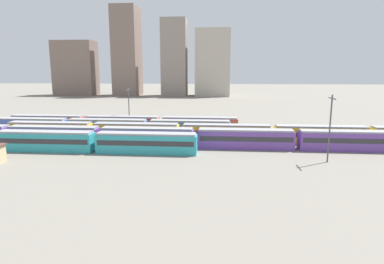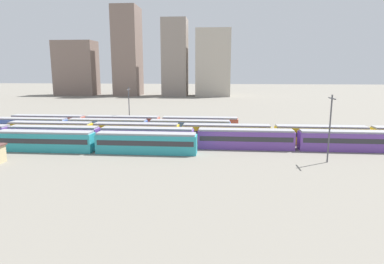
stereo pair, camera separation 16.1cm
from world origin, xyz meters
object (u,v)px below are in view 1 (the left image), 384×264
train_track_0 (45,141)px  train_track_3 (108,127)px  catenary_pole_1 (129,106)px  train_track_4 (123,124)px  train_track_2 (273,134)px  catenary_pole_0 (330,126)px  train_track_1 (196,138)px

train_track_0 → train_track_3: same height
train_track_0 → catenary_pole_1: size_ratio=5.25×
train_track_4 → train_track_2: bearing=-16.8°
train_track_3 → train_track_4: same height
train_track_4 → catenary_pole_0: (41.13, -24.07, 4.12)m
train_track_3 → train_track_4: bearing=69.8°
catenary_pole_0 → train_track_0: bearing=176.2°
train_track_0 → train_track_4: (8.22, 20.80, 0.00)m
train_track_1 → catenary_pole_0: bearing=-21.0°
catenary_pole_1 → catenary_pole_0: bearing=-33.9°
catenary_pole_0 → catenary_pole_1: size_ratio=1.03×
train_track_4 → catenary_pole_1: (0.90, 2.95, 3.96)m
train_track_2 → catenary_pole_1: catenary_pole_1 is taller
train_track_1 → train_track_2: (15.35, 5.20, 0.00)m
train_track_1 → train_track_3: bearing=153.7°
train_track_2 → train_track_0: bearing=-166.3°
catenary_pole_1 → train_track_1: bearing=-45.5°
train_track_1 → catenary_pole_1: size_ratio=10.59×
train_track_0 → train_track_1: 27.83m
train_track_2 → train_track_4: same height
train_track_1 → train_track_4: (-19.11, 15.60, -0.00)m
train_track_1 → catenary_pole_1: bearing=134.5°
train_track_3 → catenary_pole_0: size_ratio=5.11×
catenary_pole_0 → catenary_pole_1: catenary_pole_0 is taller
train_track_0 → catenary_pole_0: (49.36, -3.27, 4.12)m
train_track_1 → train_track_3: size_ratio=2.02×
train_track_3 → train_track_2: bearing=-8.1°
train_track_2 → train_track_3: size_ratio=2.02×
train_track_1 → train_track_0: bearing=-169.2°
train_track_0 → catenary_pole_1: 25.75m
train_track_1 → train_track_3: (-21.02, 10.40, -0.00)m
train_track_1 → catenary_pole_0: size_ratio=10.29×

